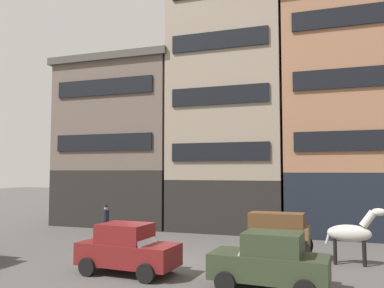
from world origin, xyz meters
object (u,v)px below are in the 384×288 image
at_px(cargo_wagon, 278,232).
at_px(sedan_dark, 128,249).
at_px(pedestrian_officer, 106,219).
at_px(fire_hydrant_curbside, 291,235).
at_px(sedan_parked_curb, 270,261).
at_px(draft_horse, 352,233).

height_order(cargo_wagon, sedan_dark, cargo_wagon).
bearing_deg(sedan_dark, pedestrian_officer, 126.02).
xyz_separation_m(cargo_wagon, fire_hydrant_curbside, (0.18, 4.05, -0.72)).
xyz_separation_m(sedan_parked_curb, fire_hydrant_curbside, (-0.07, 8.56, -0.49)).
xyz_separation_m(sedan_dark, pedestrian_officer, (-5.25, 7.21, 0.07)).
relative_size(sedan_dark, fire_hydrant_curbside, 4.58).
bearing_deg(cargo_wagon, pedestrian_officer, 163.52).
xyz_separation_m(draft_horse, pedestrian_officer, (-13.20, 3.03, -0.29)).
distance_m(cargo_wagon, pedestrian_officer, 10.69).
distance_m(sedan_parked_curb, pedestrian_officer, 12.93).
distance_m(sedan_dark, pedestrian_officer, 8.92).
relative_size(cargo_wagon, sedan_parked_curb, 0.78).
height_order(cargo_wagon, draft_horse, draft_horse).
distance_m(draft_horse, fire_hydrant_curbside, 4.97).
bearing_deg(fire_hydrant_curbside, sedan_dark, -122.22).
height_order(cargo_wagon, fire_hydrant_curbside, cargo_wagon).
bearing_deg(pedestrian_officer, draft_horse, -12.95).
bearing_deg(sedan_dark, fire_hydrant_curbside, 57.78).
relative_size(sedan_dark, pedestrian_officer, 2.12).
bearing_deg(draft_horse, sedan_parked_curb, -120.86).
bearing_deg(fire_hydrant_curbside, draft_horse, -55.65).
relative_size(cargo_wagon, pedestrian_officer, 1.64).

